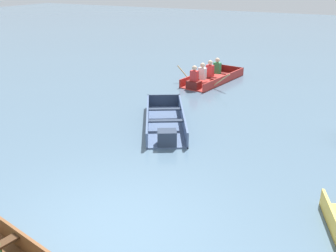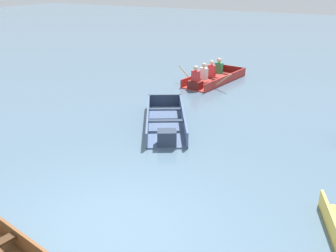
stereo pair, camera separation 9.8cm
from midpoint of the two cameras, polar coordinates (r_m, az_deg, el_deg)
ground_plane at (r=6.53m, az=-8.13°, el=-15.30°), size 80.00×80.00×0.00m
skiff_slate_blue_mid_moored at (r=10.36m, az=-0.08°, el=0.57°), size 2.45×3.25×0.42m
rowboat_red_with_crew at (r=14.83m, az=6.85°, el=7.39°), size 2.29×3.34×0.89m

